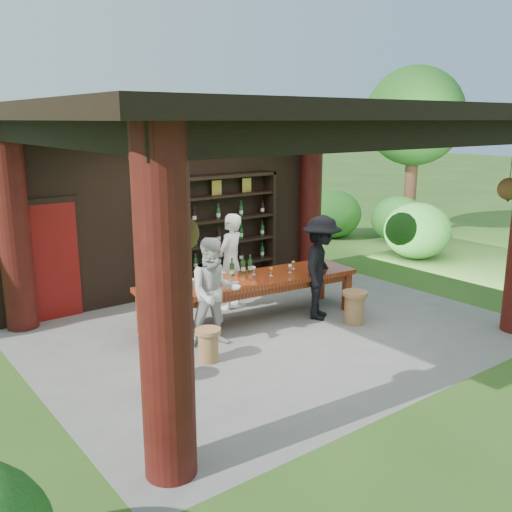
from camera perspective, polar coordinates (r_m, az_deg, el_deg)
ground at (r=9.28m, az=1.51°, el=-7.38°), size 90.00×90.00×0.00m
pavilion at (r=9.08m, az=-0.17°, el=6.05°), size 7.50×6.00×3.60m
wine_shelf at (r=11.24m, az=-3.76°, el=2.35°), size 2.58×0.39×2.27m
tasting_table at (r=9.48m, az=-0.63°, el=-2.87°), size 3.85×1.38×0.75m
stool_near_left at (r=8.08m, az=-4.79°, el=-8.77°), size 0.36×0.36×0.47m
stool_near_right at (r=9.61m, az=9.82°, el=-5.00°), size 0.42×0.42×0.55m
stool_far_left at (r=7.46m, az=-10.11°, el=-10.78°), size 0.38×0.38×0.50m
host at (r=10.11m, az=-2.57°, el=-0.55°), size 0.74×0.62×1.71m
guest_woman at (r=8.46m, az=-4.19°, el=-3.65°), size 0.96×0.86×1.64m
guest_man at (r=9.63m, az=6.52°, el=-1.17°), size 1.31×1.20×1.77m
table_bottles at (r=9.66m, az=-1.42°, el=-0.90°), size 0.46×0.11×0.31m
table_glasses at (r=9.74m, az=2.14°, el=-1.27°), size 0.85×0.34×0.15m
napkin_basket at (r=8.92m, az=-6.98°, el=-2.79°), size 0.28×0.21×0.14m
shrubs at (r=12.50m, az=11.60°, el=0.37°), size 18.26×9.30×1.36m
trees at (r=12.26m, az=8.52°, el=13.64°), size 20.38×8.98×4.80m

